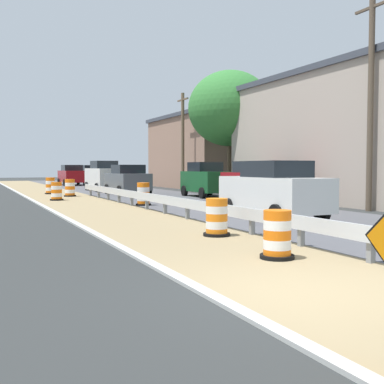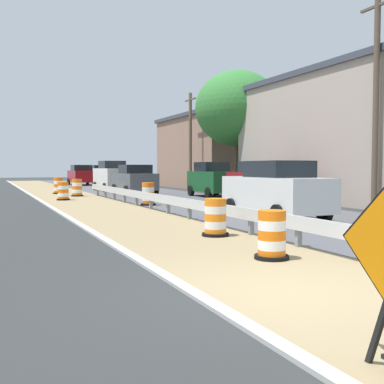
% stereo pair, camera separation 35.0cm
% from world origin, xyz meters
% --- Properties ---
extents(ground_plane, '(160.00, 160.00, 0.00)m').
position_xyz_m(ground_plane, '(0.00, 0.00, 0.00)').
color(ground_plane, '#2B2D2D').
extents(median_dirt_strip, '(3.86, 120.00, 0.01)m').
position_xyz_m(median_dirt_strip, '(0.73, 0.00, 0.00)').
color(median_dirt_strip, '#8E7A56').
rests_on(median_dirt_strip, ground).
extents(curb_near_edge, '(0.20, 120.00, 0.11)m').
position_xyz_m(curb_near_edge, '(-1.30, 0.00, 0.00)').
color(curb_near_edge, '#ADADA8').
rests_on(curb_near_edge, ground).
extents(guardrail_median, '(0.18, 45.49, 0.71)m').
position_xyz_m(guardrail_median, '(2.42, 2.16, 0.52)').
color(guardrail_median, silver).
rests_on(guardrail_median, ground).
extents(traffic_barrel_nearest, '(0.68, 0.68, 0.95)m').
position_xyz_m(traffic_barrel_nearest, '(1.15, 2.22, 0.43)').
color(traffic_barrel_nearest, orange).
rests_on(traffic_barrel_nearest, ground).
extents(traffic_barrel_close, '(0.71, 0.71, 0.98)m').
position_xyz_m(traffic_barrel_close, '(1.52, 5.44, 0.44)').
color(traffic_barrel_close, orange).
rests_on(traffic_barrel_close, ground).
extents(traffic_barrel_mid, '(0.72, 0.72, 1.07)m').
position_xyz_m(traffic_barrel_mid, '(3.06, 15.62, 0.48)').
color(traffic_barrel_mid, orange).
rests_on(traffic_barrel_mid, ground).
extents(traffic_barrel_far, '(0.71, 0.71, 0.99)m').
position_xyz_m(traffic_barrel_far, '(-0.07, 20.73, 0.44)').
color(traffic_barrel_far, orange).
rests_on(traffic_barrel_far, ground).
extents(traffic_barrel_farther, '(0.74, 0.74, 1.10)m').
position_xyz_m(traffic_barrel_farther, '(0.56, 27.12, 0.50)').
color(traffic_barrel_farther, orange).
rests_on(traffic_barrel_farther, ground).
extents(traffic_barrel_farthest, '(0.73, 0.73, 1.06)m').
position_xyz_m(traffic_barrel_farthest, '(1.23, 23.89, 0.48)').
color(traffic_barrel_farthest, orange).
rests_on(traffic_barrel_farthest, ground).
extents(car_lead_near_lane, '(2.09, 4.34, 2.25)m').
position_xyz_m(car_lead_near_lane, '(4.84, 29.79, 1.12)').
color(car_lead_near_lane, silver).
rests_on(car_lead_near_lane, ground).
extents(car_trailing_near_lane, '(2.17, 4.65, 2.08)m').
position_xyz_m(car_trailing_near_lane, '(8.71, 14.41, 1.04)').
color(car_trailing_near_lane, maroon).
rests_on(car_trailing_near_lane, ground).
extents(car_lead_far_lane, '(2.03, 4.67, 2.01)m').
position_xyz_m(car_lead_far_lane, '(5.27, 8.31, 1.00)').
color(car_lead_far_lane, silver).
rests_on(car_lead_far_lane, ground).
extents(car_mid_far_lane, '(2.05, 4.30, 2.01)m').
position_xyz_m(car_mid_far_lane, '(8.47, 50.37, 1.00)').
color(car_mid_far_lane, black).
rests_on(car_mid_far_lane, ground).
extents(car_trailing_far_lane, '(2.16, 4.60, 2.00)m').
position_xyz_m(car_trailing_far_lane, '(4.83, 42.10, 1.00)').
color(car_trailing_far_lane, maroon).
rests_on(car_trailing_far_lane, ground).
extents(car_distant_a, '(2.06, 4.21, 2.09)m').
position_xyz_m(car_distant_a, '(8.61, 20.15, 1.04)').
color(car_distant_a, '#195128').
rests_on(car_distant_a, ground).
extents(car_distant_b, '(2.26, 4.12, 1.94)m').
position_xyz_m(car_distant_b, '(5.08, 24.55, 0.97)').
color(car_distant_b, '#4C5156').
rests_on(car_distant_b, ground).
extents(roadside_shop_near, '(7.00, 14.89, 6.71)m').
position_xyz_m(roadside_shop_near, '(14.07, 13.57, 3.37)').
color(roadside_shop_near, '#AD9E8E').
rests_on(roadside_shop_near, ground).
extents(roadside_shop_far, '(8.57, 12.47, 6.25)m').
position_xyz_m(roadside_shop_far, '(15.33, 31.57, 3.14)').
color(roadside_shop_far, '#93705B').
rests_on(roadside_shop_far, ground).
extents(utility_pole_near, '(0.24, 1.80, 8.66)m').
position_xyz_m(utility_pole_near, '(10.42, 9.01, 4.49)').
color(utility_pole_near, brown).
rests_on(utility_pole_near, ground).
extents(utility_pole_mid, '(0.24, 1.80, 7.30)m').
position_xyz_m(utility_pole_mid, '(10.21, 27.19, 3.80)').
color(utility_pole_mid, brown).
rests_on(utility_pole_mid, ground).
extents(tree_roadside, '(5.56, 5.56, 8.18)m').
position_xyz_m(tree_roadside, '(11.50, 22.35, 5.67)').
color(tree_roadside, brown).
rests_on(tree_roadside, ground).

